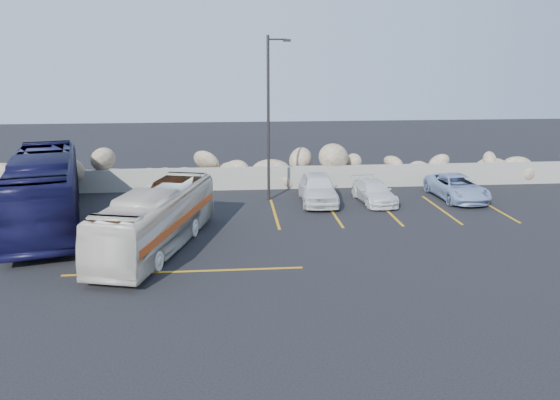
{
  "coord_description": "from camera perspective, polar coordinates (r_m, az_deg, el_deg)",
  "views": [
    {
      "loc": [
        0.67,
        -17.1,
        6.91
      ],
      "look_at": [
        2.57,
        4.0,
        1.42
      ],
      "focal_mm": 35.0,
      "sensor_mm": 36.0,
      "label": 1
    }
  ],
  "objects": [
    {
      "name": "seawall",
      "position": [
        29.79,
        -6.33,
        2.22
      ],
      "size": [
        60.0,
        0.4,
        1.2
      ],
      "primitive_type": "cube",
      "color": "gray",
      "rests_on": "ground"
    },
    {
      "name": "riprap_pile",
      "position": [
        30.82,
        -6.33,
        3.96
      ],
      "size": [
        54.0,
        2.8,
        2.6
      ],
      "primitive_type": null,
      "color": "#937A60",
      "rests_on": "ground"
    },
    {
      "name": "parking_lines",
      "position": [
        24.03,
        4.59,
        -2.21
      ],
      "size": [
        18.16,
        9.36,
        0.01
      ],
      "color": "#C48517",
      "rests_on": "ground"
    },
    {
      "name": "ground",
      "position": [
        18.46,
        -6.92,
        -7.56
      ],
      "size": [
        90.0,
        90.0,
        0.0
      ],
      "primitive_type": "plane",
      "color": "black",
      "rests_on": "ground"
    },
    {
      "name": "car_d",
      "position": [
        29.02,
        18.0,
        1.27
      ],
      "size": [
        2.21,
        4.46,
        1.22
      ],
      "primitive_type": "imported",
      "rotation": [
        0.0,
        0.0,
        0.05
      ],
      "color": "#92A8CF",
      "rests_on": "ground"
    },
    {
      "name": "lamppost",
      "position": [
        26.8,
        -1.11,
        8.93
      ],
      "size": [
        1.14,
        0.18,
        8.0
      ],
      "color": "#292725",
      "rests_on": "ground"
    },
    {
      "name": "car_c",
      "position": [
        27.36,
        9.8,
        0.84
      ],
      "size": [
        1.79,
        3.78,
        1.07
      ],
      "primitive_type": "imported",
      "rotation": [
        0.0,
        0.0,
        0.08
      ],
      "color": "white",
      "rests_on": "ground"
    },
    {
      "name": "car_a",
      "position": [
        26.95,
        3.99,
        1.25
      ],
      "size": [
        1.93,
        4.37,
        1.46
      ],
      "primitive_type": "imported",
      "rotation": [
        0.0,
        0.0,
        -0.05
      ],
      "color": "white",
      "rests_on": "ground"
    },
    {
      "name": "tour_coach",
      "position": [
        25.21,
        -23.39,
        1.0
      ],
      "size": [
        5.26,
        11.26,
        3.06
      ],
      "primitive_type": "imported",
      "rotation": [
        0.0,
        0.0,
        0.26
      ],
      "color": "#111036",
      "rests_on": "ground"
    },
    {
      "name": "vintage_bus",
      "position": [
        20.77,
        -12.74,
        -1.95
      ],
      "size": [
        4.0,
        8.43,
        2.29
      ],
      "primitive_type": "imported",
      "rotation": [
        0.0,
        0.0,
        -0.26
      ],
      "color": "silver",
      "rests_on": "ground"
    }
  ]
}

